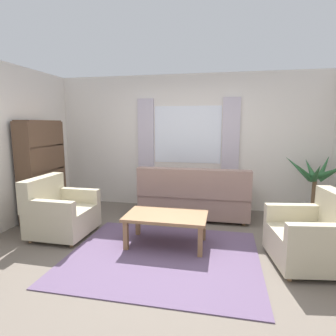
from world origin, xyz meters
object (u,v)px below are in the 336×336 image
(armchair_right, at_px, (314,237))
(coffee_table, at_px, (166,219))
(armchair_left, at_px, (60,212))
(bookshelf, at_px, (45,174))
(potted_plant, at_px, (315,192))
(couch, at_px, (194,197))

(armchair_right, relative_size, coffee_table, 0.87)
(coffee_table, bearing_deg, armchair_left, 178.94)
(coffee_table, bearing_deg, bookshelf, 163.01)
(armchair_left, distance_m, potted_plant, 4.11)
(potted_plant, relative_size, bookshelf, 0.68)
(armchair_left, height_order, bookshelf, bookshelf)
(armchair_right, xyz_separation_m, bookshelf, (-4.13, 0.91, 0.44))
(armchair_left, xyz_separation_m, potted_plant, (3.88, 1.32, 0.18))
(armchair_left, height_order, armchair_right, same)
(armchair_right, distance_m, potted_plant, 1.62)
(armchair_left, bearing_deg, coffee_table, -90.27)
(bookshelf, bearing_deg, coffee_table, 73.01)
(potted_plant, distance_m, bookshelf, 4.62)
(bookshelf, bearing_deg, armchair_right, 77.62)
(armchair_left, relative_size, potted_plant, 0.75)
(armchair_left, relative_size, coffee_table, 0.80)
(couch, xyz_separation_m, bookshelf, (-2.57, -0.53, 0.42))
(couch, height_order, potted_plant, potted_plant)
(couch, bearing_deg, potted_plant, -176.61)
(potted_plant, bearing_deg, armchair_left, -161.18)
(armchair_left, xyz_separation_m, armchair_right, (3.44, -0.23, 0.00))
(coffee_table, relative_size, bookshelf, 0.64)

